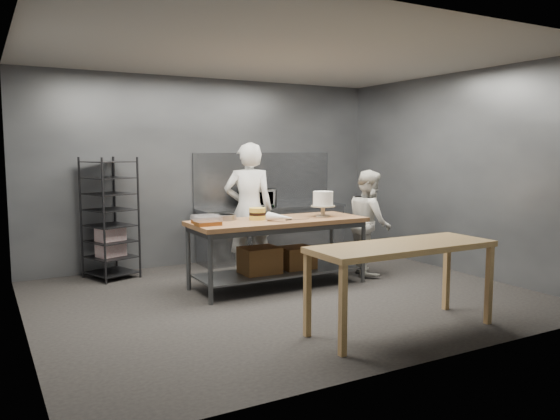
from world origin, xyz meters
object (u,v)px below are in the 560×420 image
Objects in this scene: speed_rack at (110,219)px; frosted_cake_stand at (323,200)px; chef_behind at (249,210)px; near_counter at (402,252)px; microwave at (257,198)px; work_table at (277,245)px; layer_cake at (257,214)px; chef_right at (369,222)px.

frosted_cake_stand is (2.57, -1.66, 0.29)m from speed_rack.
speed_rack is 0.90× the size of chef_behind.
microwave reaches higher than near_counter.
speed_rack is at bearing 118.91° from near_counter.
frosted_cake_stand is (0.71, -0.05, 0.58)m from work_table.
chef_behind is at bearing -122.94° from microwave.
frosted_cake_stand is at bearing -3.72° from work_table.
near_counter is at bearing -94.39° from microwave.
speed_rack is 4.94× the size of frosted_cake_stand.
layer_cake reaches higher than work_table.
speed_rack is 7.94× the size of layer_cake.
chef_right is 7.07× the size of layer_cake.
near_counter is 1.14× the size of speed_rack.
speed_rack is 2.42m from microwave.
near_counter is 2.23m from frosted_cake_stand.
chef_right is at bearing 3.01° from frosted_cake_stand.
chef_right is (3.43, -1.61, -0.08)m from speed_rack.
chef_behind reaches higher than frosted_cake_stand.
work_table is 2.48m from speed_rack.
speed_rack is 3.07m from frosted_cake_stand.
chef_right is at bearing -25.19° from speed_rack.
microwave is (0.30, 3.90, 0.24)m from near_counter.
layer_cake is (-1.82, 0.09, 0.22)m from chef_right.
work_table is at bearing -40.87° from speed_rack.
near_counter is at bearing -83.68° from work_table.
chef_behind is 3.61× the size of microwave.
frosted_cake_stand reaches higher than microwave.
microwave is at bearing 72.20° from work_table.
near_counter is 3.01m from chef_behind.
chef_behind is (-0.29, 2.99, 0.16)m from near_counter.
layer_cake is (-0.21, -0.69, 0.02)m from chef_behind.
chef_behind is at bearing 88.11° from chef_right.
work_table is 4.43× the size of microwave.
frosted_cake_stand reaches higher than layer_cake.
speed_rack is 1.12× the size of chef_right.
frosted_cake_stand is (0.16, -1.74, 0.10)m from microwave.
chef_right is 4.40× the size of frosted_cake_stand.
speed_rack is (-2.11, 3.82, 0.04)m from near_counter.
frosted_cake_stand is at bearing -8.10° from layer_cake.
work_table reaches higher than near_counter.
chef_right reaches higher than work_table.
chef_behind reaches higher than chef_right.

